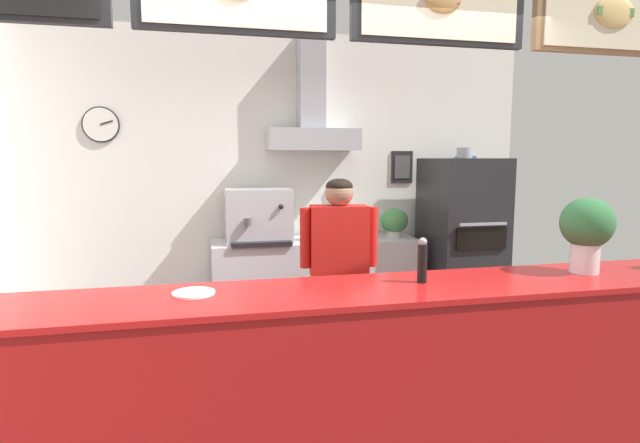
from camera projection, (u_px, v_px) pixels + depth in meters
name	position (u px, v px, depth m)	size (l,w,h in m)	color
back_wall_assembly	(287.00, 173.00, 4.77)	(4.92, 2.30, 2.88)	#9E9E99
service_counter	(357.00, 383.00, 2.62)	(4.37, 0.61, 1.02)	maroon
back_prep_counter	(315.00, 289.00, 4.71)	(1.89, 0.55, 0.93)	silver
pizza_oven	(461.00, 246.00, 4.81)	(0.65, 0.74, 1.78)	#232326
shop_worker	(339.00, 273.00, 3.74)	(0.58, 0.27, 1.53)	#232328
espresso_machine	(259.00, 216.00, 4.48)	(0.58, 0.48, 0.48)	#B7BABF
potted_thyme	(316.00, 225.00, 4.59)	(0.19, 0.19, 0.23)	#4C4C51
potted_basil	(364.00, 225.00, 4.70)	(0.21, 0.21, 0.24)	beige
potted_oregano	(394.00, 222.00, 4.77)	(0.26, 0.26, 0.28)	beige
basil_vase	(587.00, 230.00, 2.87)	(0.29, 0.29, 0.44)	silver
pepper_grinder	(422.00, 260.00, 2.66)	(0.05, 0.05, 0.24)	black
condiment_plate	(194.00, 293.00, 2.44)	(0.21, 0.21, 0.01)	white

